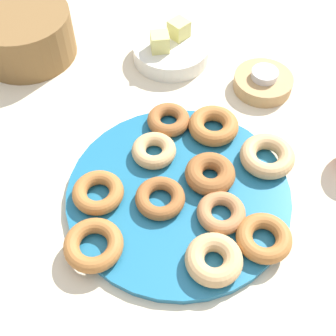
{
  "coord_description": "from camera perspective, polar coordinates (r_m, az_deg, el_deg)",
  "views": [
    {
      "loc": [
        -0.25,
        -0.32,
        0.62
      ],
      "look_at": [
        0.0,
        0.03,
        0.04
      ],
      "focal_mm": 47.71,
      "sensor_mm": 36.0,
      "label": 1
    }
  ],
  "objects": [
    {
      "name": "donut_10",
      "position": [
        0.71,
        -1.17,
        -3.67
      ],
      "size": [
        0.11,
        0.11,
        0.02
      ],
      "primitive_type": "torus",
      "rotation": [
        0.0,
        0.0,
        5.64
      ],
      "color": "#995B2D",
      "rests_on": "donut_plate"
    },
    {
      "name": "donut_6",
      "position": [
        0.66,
        5.88,
        -11.55
      ],
      "size": [
        0.11,
        0.11,
        0.03
      ],
      "primitive_type": "torus",
      "rotation": [
        0.0,
        0.0,
        3.53
      ],
      "color": "tan",
      "rests_on": "donut_plate"
    },
    {
      "name": "donut_8",
      "position": [
        0.73,
        5.4,
        -0.74
      ],
      "size": [
        0.09,
        0.09,
        0.03
      ],
      "primitive_type": "torus",
      "rotation": [
        0.0,
        0.0,
        6.13
      ],
      "color": "#995B2D",
      "rests_on": "donut_plate"
    },
    {
      "name": "donut_1",
      "position": [
        0.76,
        -1.82,
        2.24
      ],
      "size": [
        0.09,
        0.09,
        0.02
      ],
      "primitive_type": "torus",
      "rotation": [
        0.0,
        0.0,
        1.43
      ],
      "color": "tan",
      "rests_on": "donut_plate"
    },
    {
      "name": "donut_0",
      "position": [
        0.72,
        -8.93,
        -3.1
      ],
      "size": [
        0.12,
        0.12,
        0.02
      ],
      "primitive_type": "torus",
      "rotation": [
        0.0,
        0.0,
        3.77
      ],
      "color": "#AD6B33",
      "rests_on": "donut_plate"
    },
    {
      "name": "donut_9",
      "position": [
        0.81,
        0.06,
        6.16
      ],
      "size": [
        0.1,
        0.1,
        0.02
      ],
      "primitive_type": "torus",
      "rotation": [
        0.0,
        0.0,
        4.26
      ],
      "color": "#995B2D",
      "rests_on": "donut_plate"
    },
    {
      "name": "donut_plate",
      "position": [
        0.73,
        1.35,
        -3.26
      ],
      "size": [
        0.37,
        0.37,
        0.01
      ],
      "primitive_type": "cylinder",
      "color": "#1E6B93",
      "rests_on": "ground_plane"
    },
    {
      "name": "tealight",
      "position": [
        0.9,
        12.26,
        11.62
      ],
      "size": [
        0.05,
        0.05,
        0.01
      ],
      "primitive_type": "cylinder",
      "color": "silver",
      "rests_on": "candle_holder"
    },
    {
      "name": "donut_7",
      "position": [
        0.77,
        12.55,
        1.49
      ],
      "size": [
        0.13,
        0.13,
        0.03
      ],
      "primitive_type": "torus",
      "rotation": [
        0.0,
        0.0,
        4.06
      ],
      "color": "tan",
      "rests_on": "donut_plate"
    },
    {
      "name": "candle_holder",
      "position": [
        0.91,
        12.02,
        10.62
      ],
      "size": [
        0.11,
        0.11,
        0.03
      ],
      "primitive_type": "cylinder",
      "color": "tan",
      "rests_on": "ground_plane"
    },
    {
      "name": "donut_5",
      "position": [
        0.68,
        12.16,
        -8.74
      ],
      "size": [
        0.09,
        0.09,
        0.02
      ],
      "primitive_type": "torus",
      "rotation": [
        0.0,
        0.0,
        4.85
      ],
      "color": "#AD6B33",
      "rests_on": "donut_plate"
    },
    {
      "name": "donut_2",
      "position": [
        0.7,
        6.8,
        -5.69
      ],
      "size": [
        0.11,
        0.11,
        0.02
      ],
      "primitive_type": "torus",
      "rotation": [
        0.0,
        0.0,
        0.89
      ],
      "color": "#B27547",
      "rests_on": "donut_plate"
    },
    {
      "name": "fruit_bowl",
      "position": [
        0.96,
        0.39,
        14.72
      ],
      "size": [
        0.16,
        0.16,
        0.04
      ],
      "primitive_type": "cylinder",
      "color": "silver",
      "rests_on": "ground_plane"
    },
    {
      "name": "melon_chunk_right",
      "position": [
        0.96,
        1.4,
        17.33
      ],
      "size": [
        0.04,
        0.04,
        0.04
      ],
      "primitive_type": "cube",
      "rotation": [
        0.0,
        0.0,
        0.15
      ],
      "color": "#DBD67A",
      "rests_on": "fruit_bowl"
    },
    {
      "name": "ground_plane",
      "position": [
        0.74,
        1.34,
        -3.55
      ],
      "size": [
        2.4,
        2.4,
        0.0
      ],
      "primitive_type": "plane",
      "color": "beige"
    },
    {
      "name": "donut_3",
      "position": [
        0.67,
        -9.49,
        -9.67
      ],
      "size": [
        0.1,
        0.1,
        0.02
      ],
      "primitive_type": "torus",
      "rotation": [
        0.0,
        0.0,
        0.14
      ],
      "color": "#AD6B33",
      "rests_on": "donut_plate"
    },
    {
      "name": "melon_chunk_left",
      "position": [
        0.93,
        -1.05,
        15.81
      ],
      "size": [
        0.05,
        0.05,
        0.04
      ],
      "primitive_type": "cube",
      "rotation": [
        0.0,
        0.0,
        -0.47
      ],
      "color": "#DBD67A",
      "rests_on": "fruit_bowl"
    },
    {
      "name": "donut_4",
      "position": [
        0.8,
        5.82,
        5.39
      ],
      "size": [
        0.11,
        0.11,
        0.03
      ],
      "primitive_type": "torus",
      "rotation": [
        0.0,
        0.0,
        0.26
      ],
      "color": "#AD6B33",
      "rests_on": "donut_plate"
    },
    {
      "name": "basket",
      "position": [
        1.0,
        -17.9,
        15.94
      ],
      "size": [
        0.28,
        0.28,
        0.1
      ],
      "primitive_type": "cylinder",
      "rotation": [
        0.0,
        0.0,
        0.93
      ],
      "color": "brown",
      "rests_on": "ground_plane"
    }
  ]
}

